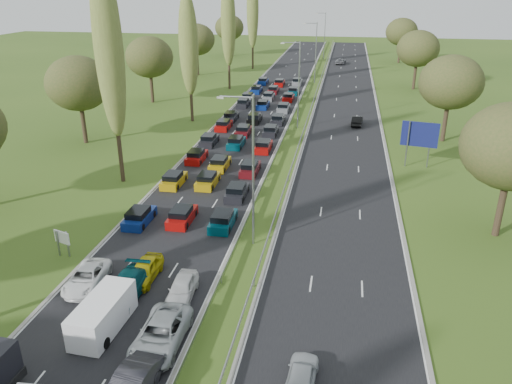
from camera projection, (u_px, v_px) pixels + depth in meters
The scene contains 20 objects.
ground at pixel (299, 124), 73.58m from camera, with size 260.00×260.00×0.00m, color #365319.
near_carriageway at pixel (257, 118), 76.94m from camera, with size 10.50×215.00×0.04m, color black.
far_carriageway at pixel (345, 122), 74.75m from camera, with size 10.50×215.00×0.04m, color black.
central_reservation at pixel (300, 116), 75.63m from camera, with size 2.36×215.00×0.32m.
lamp_columns at pixel (299, 86), 69.43m from camera, with size 0.18×140.18×12.00m.
poplar_row at pixel (161, 44), 60.63m from camera, with size 2.80×127.80×22.44m.
woodland_left at pixel (64, 89), 59.15m from camera, with size 8.00×166.00×11.10m.
woodland_right at pixel (464, 96), 55.33m from camera, with size 8.00×153.00×11.10m.
traffic_queue_fill at pixel (250, 124), 72.22m from camera, with size 9.11×69.58×0.80m.
near_car_2 at pixel (87, 278), 34.20m from camera, with size 2.15×4.66×1.30m, color white.
near_car_7 at pixel (126, 288), 32.86m from camera, with size 2.10×5.17×1.50m, color #043C43.
near_car_8 at pixel (145, 270), 34.94m from camera, with size 1.68×4.18×1.42m, color #B2A70B.
near_car_10 at pixel (161, 334), 28.55m from camera, with size 2.53×5.49×1.53m, color #A1A7AA.
near_car_12 at pixel (182, 288), 32.93m from camera, with size 1.62×4.04×1.38m, color silver.
far_car_0 at pixel (301, 376), 25.64m from camera, with size 1.55×3.85×1.31m, color #B1B6BB.
far_car_1 at pixel (357, 121), 72.70m from camera, with size 1.46×4.18×1.38m, color black.
far_car_2 at pixel (341, 61), 127.13m from camera, with size 2.32×5.03×1.40m, color slate.
white_van_rear at pixel (105, 312), 30.02m from camera, with size 2.02×5.15×2.07m.
info_sign at pixel (62, 240), 37.71m from camera, with size 1.45×0.57×2.10m.
direction_sign at pixel (420, 136), 55.28m from camera, with size 3.95×0.84×5.20m.
Camera 1 is at (10.93, 8.33, 19.39)m, focal length 35.00 mm.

